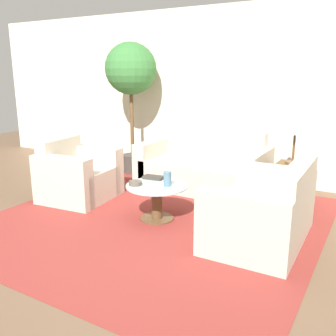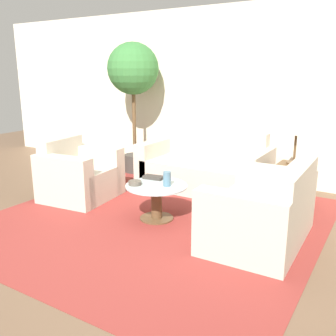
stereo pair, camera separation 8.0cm
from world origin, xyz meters
The scene contains 13 objects.
ground_plane centered at (0.00, 0.00, 0.00)m, with size 14.00×14.00×0.00m, color brown.
wall_back centered at (0.00, 2.72, 1.30)m, with size 10.00×0.06×2.60m.
rug centered at (-0.10, 0.63, 0.00)m, with size 3.53×3.56×0.01m.
sofa_main centered at (-0.15, 1.99, 0.28)m, with size 1.80×0.88×0.82m.
armchair centered at (-1.42, 0.74, 0.28)m, with size 0.90×0.98×0.79m.
loveseat centered at (1.13, 0.71, 0.28)m, with size 0.86×1.31×0.80m.
coffee_table centered at (-0.10, 0.63, 0.26)m, with size 0.70×0.70×0.41m.
side_table centered at (1.09, 1.93, 0.26)m, with size 0.37×0.37×0.53m.
table_lamp centered at (1.09, 1.93, 1.04)m, with size 0.35×0.35×0.66m.
potted_plant centered at (-1.56, 2.21, 1.58)m, with size 0.82×0.82×2.09m.
vase centered at (0.02, 0.67, 0.49)m, with size 0.09×0.09×0.17m.
bowl centered at (-0.31, 0.51, 0.43)m, with size 0.15×0.15×0.05m.
book_stack centered at (-0.26, 0.82, 0.43)m, with size 0.25×0.15×0.04m.
Camera 1 is at (2.03, -2.76, 1.64)m, focal length 40.00 mm.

